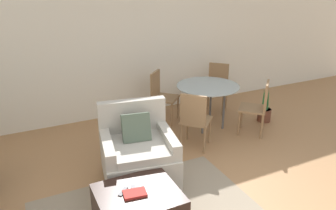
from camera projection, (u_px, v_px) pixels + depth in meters
wall_back at (123, 41)px, 5.78m from camera, size 12.00×0.06×2.75m
armchair at (138, 153)px, 4.11m from camera, size 1.01×1.01×0.97m
ottoman at (139, 208)px, 3.34m from camera, size 0.81×0.71×0.43m
book_stack at (135, 193)px, 3.24m from camera, size 0.25×0.18×0.03m
tv_remote_primary at (123, 191)px, 3.28m from camera, size 0.14×0.14×0.01m
tv_remote_secondary at (134, 188)px, 3.33m from camera, size 0.08×0.14×0.01m
dining_table at (208, 91)px, 5.48m from camera, size 1.05×1.05×0.75m
dining_chair_near_left at (195, 117)px, 4.79m from camera, size 0.59×0.59×0.90m
dining_chair_near_right at (259, 104)px, 5.27m from camera, size 0.59×0.59×0.90m
dining_chair_far_left at (161, 93)px, 5.79m from camera, size 0.59×0.59×0.90m
dining_chair_far_right at (217, 84)px, 6.27m from camera, size 0.59×0.59×0.90m
potted_plant_small at (264, 111)px, 5.87m from camera, size 0.24×0.24×0.64m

